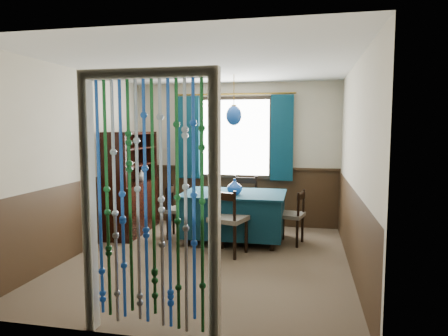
% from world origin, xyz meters
% --- Properties ---
extents(floor, '(4.00, 4.00, 0.00)m').
position_xyz_m(floor, '(0.00, 0.00, 0.00)').
color(floor, brown).
rests_on(floor, ground).
extents(ceiling, '(4.00, 4.00, 0.00)m').
position_xyz_m(ceiling, '(0.00, 0.00, 2.50)').
color(ceiling, silver).
rests_on(ceiling, ground).
extents(wall_back, '(3.60, 0.00, 3.60)m').
position_xyz_m(wall_back, '(0.00, 2.00, 1.25)').
color(wall_back, '#BDB49B').
rests_on(wall_back, ground).
extents(wall_front, '(3.60, 0.00, 3.60)m').
position_xyz_m(wall_front, '(0.00, -2.00, 1.25)').
color(wall_front, '#BDB49B').
rests_on(wall_front, ground).
extents(wall_left, '(0.00, 4.00, 4.00)m').
position_xyz_m(wall_left, '(-1.80, 0.00, 1.25)').
color(wall_left, '#BDB49B').
rests_on(wall_left, ground).
extents(wall_right, '(0.00, 4.00, 4.00)m').
position_xyz_m(wall_right, '(1.80, 0.00, 1.25)').
color(wall_right, '#BDB49B').
rests_on(wall_right, ground).
extents(wainscot_back, '(3.60, 0.00, 3.60)m').
position_xyz_m(wainscot_back, '(0.00, 1.99, 0.50)').
color(wainscot_back, '#342213').
rests_on(wainscot_back, ground).
extents(wainscot_front, '(3.60, 0.00, 3.60)m').
position_xyz_m(wainscot_front, '(0.00, -1.99, 0.50)').
color(wainscot_front, '#342213').
rests_on(wainscot_front, ground).
extents(wainscot_left, '(0.00, 4.00, 4.00)m').
position_xyz_m(wainscot_left, '(-1.79, 0.00, 0.50)').
color(wainscot_left, '#342213').
rests_on(wainscot_left, ground).
extents(wainscot_right, '(0.00, 4.00, 4.00)m').
position_xyz_m(wainscot_right, '(1.79, 0.00, 0.50)').
color(wainscot_right, '#342213').
rests_on(wainscot_right, ground).
extents(window, '(1.32, 0.12, 1.42)m').
position_xyz_m(window, '(0.00, 1.95, 1.55)').
color(window, black).
rests_on(window, wall_back).
extents(doorway, '(1.16, 0.12, 2.18)m').
position_xyz_m(doorway, '(0.00, -1.94, 1.05)').
color(doorway, silver).
rests_on(doorway, ground).
extents(dining_table, '(1.56, 1.08, 0.74)m').
position_xyz_m(dining_table, '(0.17, 0.93, 0.43)').
color(dining_table, '#0B2B39').
rests_on(dining_table, floor).
extents(chair_near, '(0.55, 0.54, 0.91)m').
position_xyz_m(chair_near, '(0.20, 0.26, 0.48)').
color(chair_near, black).
rests_on(chair_near, floor).
extents(chair_far, '(0.46, 0.44, 0.90)m').
position_xyz_m(chair_far, '(0.22, 1.65, 0.48)').
color(chair_far, black).
rests_on(chair_far, floor).
extents(chair_left, '(0.41, 0.43, 0.82)m').
position_xyz_m(chair_left, '(-0.72, 0.95, 0.44)').
color(chair_left, black).
rests_on(chair_left, floor).
extents(chair_right, '(0.46, 0.47, 0.80)m').
position_xyz_m(chair_right, '(1.04, 0.96, 0.43)').
color(chair_right, black).
rests_on(chair_right, floor).
extents(sideboard, '(0.46, 1.27, 1.66)m').
position_xyz_m(sideboard, '(-1.56, 1.08, 0.58)').
color(sideboard, black).
rests_on(sideboard, floor).
extents(pendant_lamp, '(0.23, 0.23, 0.75)m').
position_xyz_m(pendant_lamp, '(0.17, 0.93, 1.90)').
color(pendant_lamp, olive).
rests_on(pendant_lamp, ceiling).
extents(vase_table, '(0.21, 0.21, 0.21)m').
position_xyz_m(vase_table, '(0.20, 0.79, 0.85)').
color(vase_table, '#17459E').
rests_on(vase_table, dining_table).
extents(bowl_shelf, '(0.30, 0.30, 0.06)m').
position_xyz_m(bowl_shelf, '(-1.50, 0.85, 1.16)').
color(bowl_shelf, beige).
rests_on(bowl_shelf, sideboard).
extents(vase_sideboard, '(0.26, 0.26, 0.21)m').
position_xyz_m(vase_sideboard, '(-1.50, 1.35, 0.93)').
color(vase_sideboard, beige).
rests_on(vase_sideboard, sideboard).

